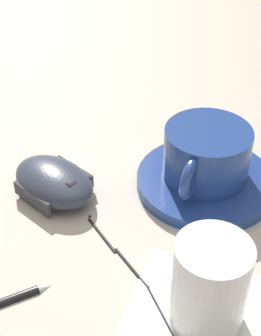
# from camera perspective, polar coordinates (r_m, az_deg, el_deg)

# --- Properties ---
(ground_plane) EXTENTS (3.00, 3.00, 0.00)m
(ground_plane) POSITION_cam_1_polar(r_m,az_deg,el_deg) (0.50, 2.76, -8.09)
(ground_plane) COLOR #B2A899
(saucer) EXTENTS (0.15, 0.15, 0.01)m
(saucer) POSITION_cam_1_polar(r_m,az_deg,el_deg) (0.56, 8.26, -1.50)
(saucer) COLOR navy
(saucer) RESTS_ON ground
(coffee_cup) EXTENTS (0.12, 0.09, 0.06)m
(coffee_cup) POSITION_cam_1_polar(r_m,az_deg,el_deg) (0.54, 8.38, 1.55)
(coffee_cup) COLOR navy
(coffee_cup) RESTS_ON saucer
(computer_mouse) EXTENTS (0.11, 0.12, 0.03)m
(computer_mouse) POSITION_cam_1_polar(r_m,az_deg,el_deg) (0.55, -8.48, -1.48)
(computer_mouse) COLOR #2D3342
(computer_mouse) RESTS_ON ground
(mouse_cable) EXTENTS (0.21, 0.17, 0.00)m
(mouse_cable) POSITION_cam_1_polar(r_m,az_deg,el_deg) (0.45, 3.51, -15.27)
(mouse_cable) COLOR black
(mouse_cable) RESTS_ON ground
(napkin_under_glass) EXTENTS (0.14, 0.14, 0.00)m
(napkin_under_glass) POSITION_cam_1_polar(r_m,az_deg,el_deg) (0.45, 7.86, -16.22)
(napkin_under_glass) COLOR silver
(napkin_under_glass) RESTS_ON ground
(drinking_glass) EXTENTS (0.06, 0.06, 0.08)m
(drinking_glass) POSITION_cam_1_polar(r_m,az_deg,el_deg) (0.41, 8.76, -12.58)
(drinking_glass) COLOR silver
(drinking_glass) RESTS_ON napkin_under_glass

